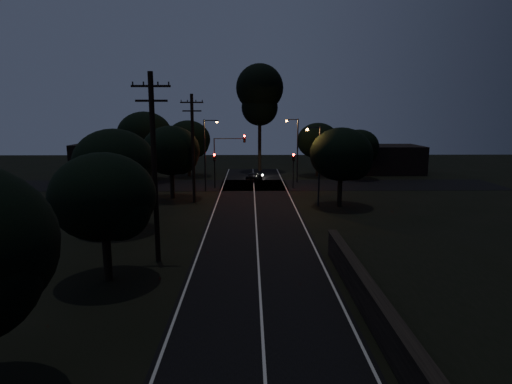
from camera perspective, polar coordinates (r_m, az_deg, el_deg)
name	(u,v)px	position (r m, az deg, el deg)	size (l,w,h in m)	color
road_surface	(255,204)	(41.60, -0.14, -1.58)	(60.00, 70.00, 0.03)	black
retaining_wall	(502,366)	(17.07, 29.97, -19.41)	(6.93, 26.00, 1.60)	black
utility_pole_mid	(154,166)	(25.34, -13.41, 3.44)	(2.20, 0.30, 11.00)	black
utility_pole_far	(193,147)	(42.04, -8.41, 5.98)	(2.20, 0.30, 10.50)	black
tree_left_b	(106,199)	(23.07, -19.32, -0.91)	(5.34, 5.34, 6.79)	black
tree_left_c	(117,165)	(33.15, -18.06, 3.39)	(6.02, 6.02, 7.61)	black
tree_left_d	(173,152)	(44.30, -11.02, 5.29)	(5.88, 5.88, 7.47)	black
tree_far_nw	(190,140)	(60.12, -8.83, 6.84)	(6.08, 6.08, 7.71)	black
tree_far_w	(146,136)	(57.05, -14.39, 7.24)	(6.98, 6.98, 8.90)	black
tree_far_ne	(320,142)	(60.35, 8.47, 6.65)	(5.82, 5.82, 7.37)	black
tree_far_e	(361,147)	(58.50, 13.76, 5.83)	(5.17, 5.17, 6.56)	black
tree_right_a	(343,156)	(40.58, 11.58, 4.76)	(5.83, 5.83, 7.41)	black
tall_pine	(260,94)	(64.63, 0.50, 12.91)	(6.96, 6.96, 15.83)	black
building_left	(114,159)	(64.90, -18.38, 4.22)	(10.00, 8.00, 4.40)	black
building_right	(389,159)	(66.17, 17.26, 4.22)	(9.00, 7.00, 4.00)	black
signal_left	(215,164)	(50.06, -5.55, 3.72)	(0.28, 0.35, 4.10)	black
signal_right	(293,164)	(50.15, 5.00, 3.74)	(0.28, 0.35, 4.10)	black
signal_mast	(229,151)	(49.80, -3.64, 5.45)	(3.70, 0.35, 6.25)	black
streetlight_a	(206,150)	(47.97, -6.63, 5.56)	(1.66, 0.26, 8.00)	black
streetlight_b	(296,146)	(54.02, 5.36, 6.14)	(1.66, 0.26, 8.00)	black
streetlight_c	(318,161)	(40.30, 8.21, 4.17)	(1.46, 0.26, 7.50)	black
car	(254,177)	(55.41, -0.24, 2.07)	(1.38, 3.42, 1.17)	black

